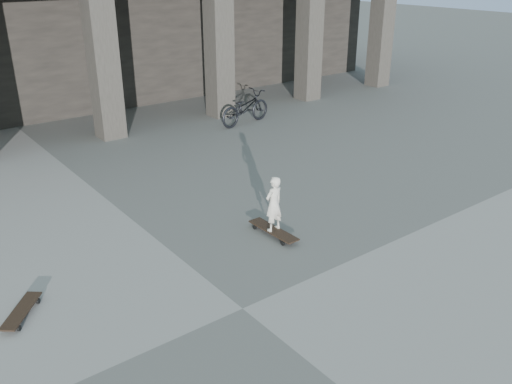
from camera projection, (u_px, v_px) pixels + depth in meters
ground at (243, 309)px, 7.48m from camera, size 90.00×90.00×0.00m
longboard at (273, 231)px, 9.43m from camera, size 0.28×1.09×0.11m
skateboard_spare at (21, 311)px, 7.29m from camera, size 0.72×0.81×0.10m
child at (274, 204)px, 9.22m from camera, size 0.39×0.28×0.99m
bicycle at (245, 108)px, 15.62m from camera, size 1.90×0.92×0.96m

